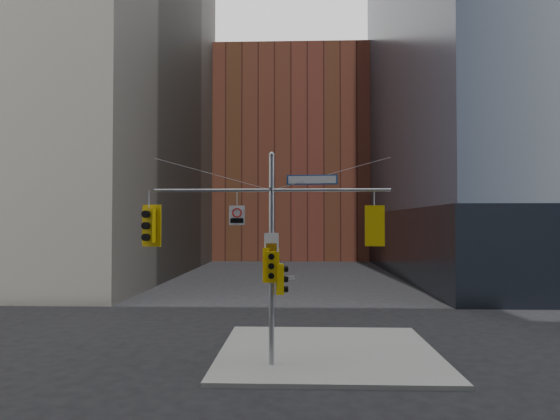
# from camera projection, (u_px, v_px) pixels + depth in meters

# --- Properties ---
(ground) EXTENTS (160.00, 160.00, 0.00)m
(ground) POSITION_uv_depth(u_px,v_px,m) (268.00, 389.00, 14.69)
(ground) COLOR black
(ground) RESTS_ON ground
(sidewalk_corner) EXTENTS (8.00, 8.00, 0.15)m
(sidewalk_corner) POSITION_uv_depth(u_px,v_px,m) (328.00, 352.00, 18.62)
(sidewalk_corner) COLOR gray
(sidewalk_corner) RESTS_ON ground
(brick_midrise) EXTENTS (26.00, 20.00, 28.00)m
(brick_midrise) POSITION_uv_depth(u_px,v_px,m) (292.00, 160.00, 72.98)
(brick_midrise) COLOR maroon
(brick_midrise) RESTS_ON ground
(signal_assembly) EXTENTS (8.00, 0.80, 7.30)m
(signal_assembly) POSITION_uv_depth(u_px,v_px,m) (272.00, 237.00, 16.79)
(signal_assembly) COLOR gray
(signal_assembly) RESTS_ON ground
(traffic_light_west_arm) EXTENTS (0.68, 0.61, 1.44)m
(traffic_light_west_arm) POSITION_uv_depth(u_px,v_px,m) (149.00, 226.00, 16.97)
(traffic_light_west_arm) COLOR #E4BB0C
(traffic_light_west_arm) RESTS_ON ground
(traffic_light_east_arm) EXTENTS (0.65, 0.54, 1.36)m
(traffic_light_east_arm) POSITION_uv_depth(u_px,v_px,m) (374.00, 226.00, 16.68)
(traffic_light_east_arm) COLOR #E4BB0C
(traffic_light_east_arm) RESTS_ON ground
(traffic_light_pole_side) EXTENTS (0.43, 0.37, 1.02)m
(traffic_light_pole_side) POSITION_uv_depth(u_px,v_px,m) (281.00, 279.00, 16.76)
(traffic_light_pole_side) COLOR #E4BB0C
(traffic_light_pole_side) RESTS_ON ground
(traffic_light_pole_front) EXTENTS (0.56, 0.46, 1.17)m
(traffic_light_pole_front) POSITION_uv_depth(u_px,v_px,m) (271.00, 266.00, 16.50)
(traffic_light_pole_front) COLOR #E4BB0C
(traffic_light_pole_front) RESTS_ON ground
(street_sign_blade) EXTENTS (1.71, 0.21, 0.33)m
(street_sign_blade) POSITION_uv_depth(u_px,v_px,m) (312.00, 180.00, 16.79)
(street_sign_blade) COLOR #0F4090
(street_sign_blade) RESTS_ON ground
(regulatory_sign_arm) EXTENTS (0.53, 0.09, 0.66)m
(regulatory_sign_arm) POSITION_uv_depth(u_px,v_px,m) (237.00, 215.00, 16.83)
(regulatory_sign_arm) COLOR silver
(regulatory_sign_arm) RESTS_ON ground
(regulatory_sign_pole) EXTENTS (0.49, 0.06, 0.63)m
(regulatory_sign_pole) POSITION_uv_depth(u_px,v_px,m) (271.00, 243.00, 16.67)
(regulatory_sign_pole) COLOR silver
(regulatory_sign_pole) RESTS_ON ground
(street_blade_ew) EXTENTS (0.67, 0.06, 0.13)m
(street_blade_ew) POSITION_uv_depth(u_px,v_px,m) (285.00, 278.00, 16.75)
(street_blade_ew) COLOR silver
(street_blade_ew) RESTS_ON ground
(street_blade_ns) EXTENTS (0.04, 0.76, 0.15)m
(street_blade_ns) POSITION_uv_depth(u_px,v_px,m) (272.00, 280.00, 17.21)
(street_blade_ns) COLOR #145926
(street_blade_ns) RESTS_ON ground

